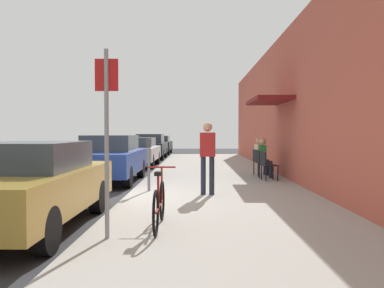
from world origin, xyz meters
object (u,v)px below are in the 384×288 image
seated_patron_1 (265,156)px  seated_patron_2 (261,155)px  cafe_chair_2 (259,160)px  parked_car_4 (159,144)px  parked_car_0 (29,184)px  parking_meter (149,160)px  parked_car_1 (110,158)px  pedestrian_standing (208,152)px  bicycle_0 (159,204)px  cafe_chair_1 (263,162)px  parked_car_2 (137,151)px  parked_car_3 (150,146)px  cafe_chair_0 (267,164)px  street_sign (107,128)px

seated_patron_1 → seated_patron_2: bearing=90.0°
seated_patron_1 → cafe_chair_2: 0.80m
seated_patron_2 → parked_car_4: bearing=107.5°
parked_car_0 → parking_meter: parking_meter is taller
parking_meter → seated_patron_2: 5.06m
parked_car_0 → parked_car_1: (0.00, 6.25, 0.03)m
seated_patron_2 → pedestrian_standing: pedestrian_standing is taller
parked_car_0 → pedestrian_standing: 4.18m
pedestrian_standing → bicycle_0: bearing=-104.4°
seated_patron_2 → cafe_chair_1: bearing=-94.4°
parked_car_0 → cafe_chair_1: (4.89, 6.49, -0.12)m
parked_car_4 → parked_car_2: bearing=-90.0°
parking_meter → cafe_chair_1: size_ratio=1.52×
parked_car_0 → parked_car_2: parked_car_0 is taller
bicycle_0 → parked_car_1: bearing=108.1°
parked_car_3 → cafe_chair_2: 11.41m
cafe_chair_1 → pedestrian_standing: 4.10m
parked_car_4 → seated_patron_2: (4.95, -15.71, 0.11)m
bicycle_0 → cafe_chair_1: bicycle_0 is taller
bicycle_0 → pedestrian_standing: (0.84, 3.26, 0.64)m
parked_car_2 → cafe_chair_0: parked_car_2 is taller
parked_car_1 → parked_car_2: size_ratio=1.00×
parking_meter → street_sign: bearing=-90.6°
parked_car_0 → cafe_chair_1: bearing=53.0°
parked_car_3 → cafe_chair_2: (4.89, -10.31, -0.14)m
cafe_chair_1 → cafe_chair_2: size_ratio=1.00×
parked_car_3 → cafe_chair_1: 12.11m
street_sign → cafe_chair_1: size_ratio=2.99×
parked_car_4 → cafe_chair_0: 17.97m
parked_car_1 → seated_patron_2: parked_car_1 is taller
parked_car_3 → bicycle_0: (2.16, -17.94, -0.28)m
parked_car_3 → cafe_chair_2: size_ratio=5.06×
parked_car_0 → street_sign: size_ratio=1.69×
parked_car_3 → pedestrian_standing: size_ratio=2.59×
parking_meter → seated_patron_2: (3.40, 3.75, -0.07)m
parked_car_4 → street_sign: bearing=-86.4°
parked_car_3 → cafe_chair_2: bearing=-64.6°
cafe_chair_0 → pedestrian_standing: (-1.89, -2.80, 0.50)m
street_sign → cafe_chair_2: bearing=67.7°
seated_patron_1 → parked_car_1: bearing=-177.3°
parking_meter → cafe_chair_1: bearing=41.7°
parked_car_0 → parked_car_4: size_ratio=1.00×
parked_car_0 → parking_meter: 3.85m
cafe_chair_2 → seated_patron_2: (0.06, 0.01, 0.19)m
cafe_chair_0 → seated_patron_2: bearing=87.8°
seated_patron_2 → parked_car_3: bearing=115.7°
street_sign → seated_patron_2: size_ratio=2.02×
parked_car_1 → parked_car_4: size_ratio=1.00×
seated_patron_1 → cafe_chair_2: bearing=94.3°
parked_car_3 → street_sign: 18.65m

